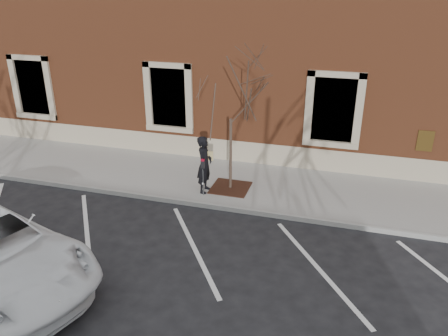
% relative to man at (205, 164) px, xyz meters
% --- Properties ---
extents(ground, '(120.00, 120.00, 0.00)m').
position_rel_man_xyz_m(ground, '(0.68, -0.74, -1.08)').
color(ground, '#28282B').
rests_on(ground, ground).
extents(sidewalk_near, '(40.00, 3.50, 0.15)m').
position_rel_man_xyz_m(sidewalk_near, '(0.68, 1.01, -1.01)').
color(sidewalk_near, '#999590').
rests_on(sidewalk_near, ground).
extents(curb_near, '(40.00, 0.12, 0.15)m').
position_rel_man_xyz_m(curb_near, '(0.68, -0.79, -1.01)').
color(curb_near, '#9E9E99').
rests_on(curb_near, ground).
extents(parking_stripes, '(28.00, 4.40, 0.01)m').
position_rel_man_xyz_m(parking_stripes, '(0.68, -2.94, -1.08)').
color(parking_stripes, silver).
rests_on(parking_stripes, ground).
extents(building_civic, '(40.00, 8.62, 8.00)m').
position_rel_man_xyz_m(building_civic, '(0.68, 7.00, 2.91)').
color(building_civic, brown).
rests_on(building_civic, ground).
extents(man, '(0.46, 0.69, 1.86)m').
position_rel_man_xyz_m(man, '(0.00, 0.00, 0.00)').
color(man, black).
rests_on(man, sidewalk_near).
extents(parking_meter, '(0.11, 0.09, 1.22)m').
position_rel_man_xyz_m(parking_meter, '(0.04, -0.28, -0.08)').
color(parking_meter, '#595B60').
rests_on(parking_meter, sidewalk_near).
extents(tree_grate, '(1.21, 1.21, 0.03)m').
position_rel_man_xyz_m(tree_grate, '(0.73, 0.44, -0.92)').
color(tree_grate, '#371B11').
rests_on(tree_grate, sidewalk_near).
extents(sapling, '(2.57, 2.57, 4.29)m').
position_rel_man_xyz_m(sapling, '(0.73, 0.44, 2.07)').
color(sapling, '#513A31').
rests_on(sapling, sidewalk_near).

